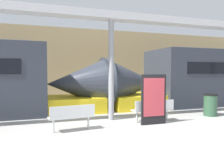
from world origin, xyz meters
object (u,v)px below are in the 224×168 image
(bench_far, at_px, (153,109))
(poster_board, at_px, (154,99))
(support_column_near, at_px, (111,70))
(bench_near, at_px, (72,115))
(trash_bin, at_px, (210,105))

(bench_far, xyz_separation_m, poster_board, (-0.18, -0.35, 0.40))
(support_column_near, bearing_deg, bench_far, -31.94)
(bench_near, distance_m, bench_far, 3.09)
(bench_far, bearing_deg, support_column_near, 148.00)
(bench_near, bearing_deg, bench_far, -1.34)
(bench_near, relative_size, support_column_near, 0.38)
(bench_near, xyz_separation_m, bench_far, (3.08, 0.33, 0.00))
(trash_bin, distance_m, poster_board, 3.18)
(support_column_near, bearing_deg, bench_near, -145.00)
(bench_far, bearing_deg, poster_board, -117.13)
(bench_far, distance_m, support_column_near, 2.17)
(trash_bin, relative_size, poster_board, 0.52)
(bench_far, relative_size, support_column_near, 0.41)
(bench_far, height_order, trash_bin, trash_bin)
(bench_near, bearing_deg, support_column_near, 27.61)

